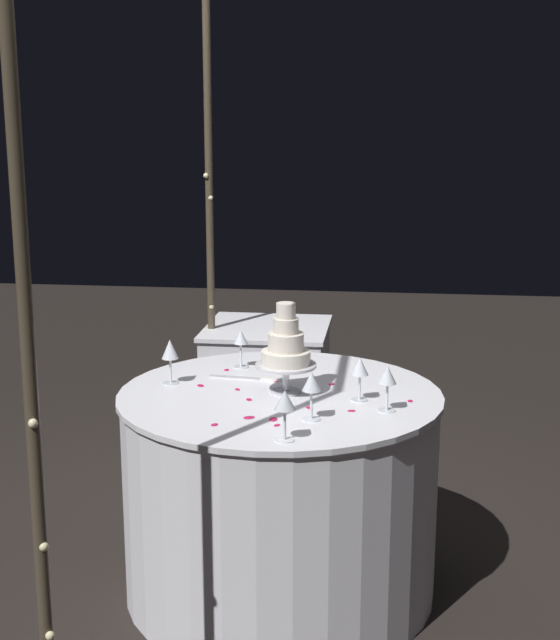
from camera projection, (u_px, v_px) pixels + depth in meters
name	position (u px, v px, depth m)	size (l,w,h in m)	color
ground_plane	(280.00, 586.00, 3.35)	(12.00, 12.00, 0.00)	black
decorative_arch	(145.00, 174.00, 3.07)	(2.19, 0.06, 2.38)	#473D2D
main_table	(280.00, 492.00, 3.27)	(1.17, 1.17, 0.77)	white
side_table	(267.00, 399.00, 4.41)	(0.60, 0.60, 0.75)	white
tiered_cake	(286.00, 349.00, 3.14)	(0.22, 0.22, 0.33)	silver
wine_glass_0	(360.00, 369.00, 3.07)	(0.06, 0.06, 0.16)	silver
wine_glass_1	(285.00, 403.00, 2.68)	(0.07, 0.07, 0.16)	silver
wine_glass_2	(241.00, 340.00, 3.48)	(0.06, 0.06, 0.15)	silver
wine_glass_3	(170.00, 351.00, 3.27)	(0.06, 0.06, 0.17)	silver
wine_glass_4	(388.00, 378.00, 2.95)	(0.06, 0.06, 0.16)	silver
wine_glass_5	(312.00, 384.00, 2.87)	(0.06, 0.06, 0.16)	silver
cake_knife	(252.00, 378.00, 3.34)	(0.05, 0.30, 0.01)	silver
rose_petal_0	(309.00, 408.00, 3.01)	(0.03, 0.02, 0.00)	#C61951
rose_petal_1	(249.00, 399.00, 3.10)	(0.03, 0.02, 0.00)	#C61951
rose_petal_2	(331.00, 384.00, 3.28)	(0.03, 0.02, 0.00)	#C61951
rose_petal_3	(351.00, 411.00, 2.98)	(0.03, 0.02, 0.00)	#C61951
rose_petal_4	(277.00, 381.00, 3.32)	(0.03, 0.02, 0.00)	#C61951
rose_petal_5	(237.00, 389.00, 3.22)	(0.03, 0.02, 0.00)	#C61951
rose_petal_6	(410.00, 401.00, 3.08)	(0.03, 0.02, 0.00)	#C61951
rose_petal_7	(312.00, 383.00, 3.29)	(0.03, 0.02, 0.00)	#C61951
rose_petal_8	(227.00, 370.00, 3.47)	(0.03, 0.02, 0.00)	#C61951
rose_petal_9	(273.00, 419.00, 2.89)	(0.04, 0.03, 0.00)	#C61951
rose_petal_10	(249.00, 417.00, 2.91)	(0.04, 0.03, 0.00)	#C61951
rose_petal_11	(214.00, 425.00, 2.84)	(0.03, 0.02, 0.00)	#C61951
rose_petal_12	(201.00, 385.00, 3.26)	(0.03, 0.02, 0.00)	#C61951
rose_petal_13	(277.00, 425.00, 2.84)	(0.02, 0.02, 0.00)	#C61951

